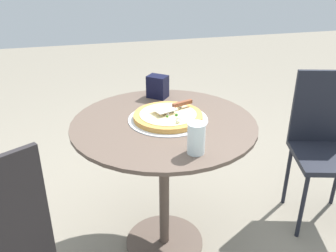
{
  "coord_description": "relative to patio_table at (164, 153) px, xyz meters",
  "views": [
    {
      "loc": [
        1.52,
        -0.36,
        1.49
      ],
      "look_at": [
        -0.02,
        0.03,
        0.72
      ],
      "focal_mm": 38.95,
      "sensor_mm": 36.0,
      "label": 1
    }
  ],
  "objects": [
    {
      "name": "pizza_server",
      "position": [
        -0.05,
        0.06,
        0.23
      ],
      "size": [
        0.12,
        0.21,
        0.02
      ],
      "color": "silver",
      "rests_on": "pizza_on_tray"
    },
    {
      "name": "napkin_dispenser",
      "position": [
        -0.32,
        0.04,
        0.23
      ],
      "size": [
        0.13,
        0.13,
        0.12
      ],
      "primitive_type": "cube",
      "rotation": [
        0.0,
        0.0,
        0.88
      ],
      "color": "black",
      "rests_on": "patio_table"
    },
    {
      "name": "patio_chair_far",
      "position": [
        -0.05,
        0.97,
        -0.07
      ],
      "size": [
        0.46,
        0.46,
        0.89
      ],
      "color": "black",
      "rests_on": "ground"
    },
    {
      "name": "pizza_on_tray",
      "position": [
        -0.02,
        0.03,
        0.19
      ],
      "size": [
        0.38,
        0.38,
        0.05
      ],
      "color": "silver",
      "rests_on": "patio_table"
    },
    {
      "name": "ground_plane",
      "position": [
        0.0,
        0.0,
        -0.58
      ],
      "size": [
        10.0,
        10.0,
        0.0
      ],
      "primitive_type": "plane",
      "color": "gray"
    },
    {
      "name": "patio_table",
      "position": [
        0.0,
        0.0,
        0.0
      ],
      "size": [
        0.88,
        0.88,
        0.75
      ],
      "color": "brown",
      "rests_on": "ground"
    },
    {
      "name": "drinking_cup",
      "position": [
        0.32,
        0.06,
        0.24
      ],
      "size": [
        0.07,
        0.07,
        0.13
      ],
      "primitive_type": "cylinder",
      "color": "white",
      "rests_on": "patio_table"
    }
  ]
}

